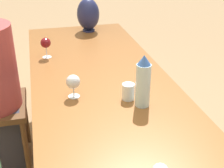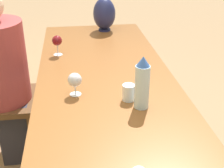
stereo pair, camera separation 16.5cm
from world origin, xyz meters
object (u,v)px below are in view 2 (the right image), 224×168
(wine_glass_1, at_px, (75,80))
(person_far, at_px, (2,76))
(wine_glass_2, at_px, (57,41))
(water_bottle, at_px, (142,83))
(vase, at_px, (104,14))
(water_tumbler, at_px, (129,92))

(wine_glass_1, distance_m, person_far, 0.69)
(wine_glass_2, distance_m, person_far, 0.46)
(person_far, bearing_deg, water_bottle, -127.24)
(vase, bearing_deg, wine_glass_1, 165.92)
(wine_glass_1, distance_m, wine_glass_2, 0.64)
(water_bottle, height_order, wine_glass_2, water_bottle)
(wine_glass_2, bearing_deg, person_far, 114.81)
(water_tumbler, height_order, vase, vase)
(water_tumbler, height_order, person_far, person_far)
(wine_glass_2, height_order, person_far, person_far)
(water_bottle, distance_m, water_tumbler, 0.13)
(person_far, bearing_deg, wine_glass_1, -132.45)
(water_tumbler, distance_m, person_far, 0.96)
(wine_glass_2, bearing_deg, vase, -36.33)
(water_tumbler, relative_size, person_far, 0.07)
(water_tumbler, distance_m, wine_glass_1, 0.30)
(water_bottle, distance_m, wine_glass_2, 0.92)
(water_bottle, relative_size, person_far, 0.23)
(vase, relative_size, person_far, 0.24)
(vase, bearing_deg, wine_glass_2, 143.67)
(water_bottle, xyz_separation_m, water_tumbler, (0.08, 0.05, -0.09))
(vase, bearing_deg, water_tumbler, 179.47)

